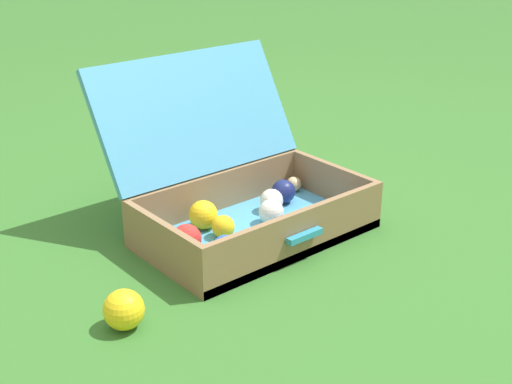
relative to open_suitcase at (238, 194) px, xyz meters
name	(u,v)px	position (x,y,z in m)	size (l,w,h in m)	color
ground_plane	(229,243)	(-0.08, -0.05, -0.11)	(16.00, 16.00, 0.00)	#336B28
open_suitcase	(238,194)	(0.00, 0.00, 0.00)	(0.62, 0.57, 0.45)	#4799C6
stray_ball_on_grass	(124,310)	(-0.50, -0.22, -0.06)	(0.09, 0.09, 0.09)	yellow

